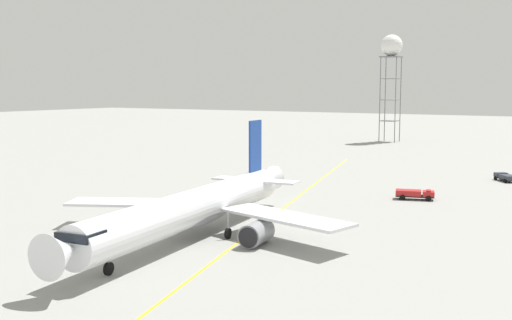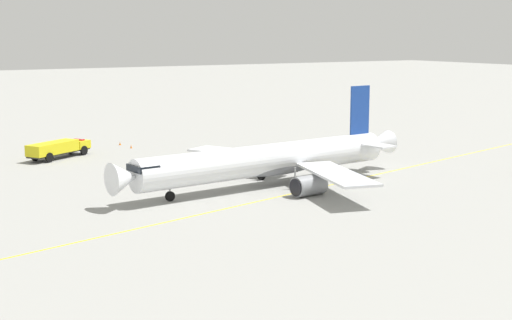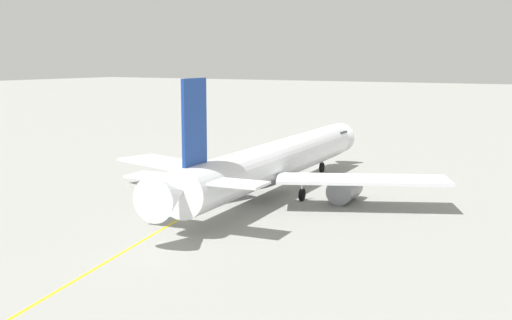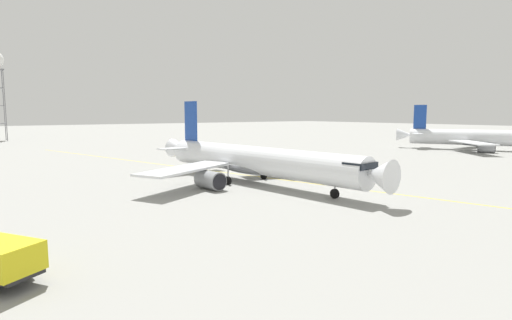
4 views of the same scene
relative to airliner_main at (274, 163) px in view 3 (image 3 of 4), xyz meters
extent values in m
plane|color=gray|center=(-1.83, 2.09, -3.01)|extent=(600.00, 600.00, 0.00)
cylinder|color=white|center=(0.05, -0.53, 0.21)|extent=(7.19, 34.94, 3.69)
cone|color=white|center=(1.94, -19.01, 0.21)|extent=(3.79, 3.34, 3.50)
cone|color=white|center=(-1.86, 18.24, 0.51)|extent=(3.52, 4.30, 3.13)
cube|color=black|center=(1.72, -16.82, 1.04)|extent=(3.36, 2.71, 0.70)
ellipsoid|color=slate|center=(-0.12, 1.20, -0.80)|extent=(4.57, 12.78, 2.03)
cube|color=#193D93|center=(-1.50, 14.67, 5.19)|extent=(0.56, 3.21, 6.26)
cube|color=white|center=(1.59, 14.99, 0.95)|extent=(4.97, 3.07, 0.20)
cube|color=white|center=(-4.59, 14.36, 0.95)|extent=(4.97, 3.07, 0.20)
cube|color=white|center=(8.82, 3.19, -0.43)|extent=(15.14, 7.80, 0.28)
cube|color=white|center=(-9.28, 1.34, -0.43)|extent=(14.96, 10.26, 0.28)
cylinder|color=gray|center=(6.87, 0.86, -1.84)|extent=(2.68, 4.01, 2.30)
cylinder|color=black|center=(7.07, -1.08, -1.84)|extent=(1.96, 0.35, 1.96)
cylinder|color=gray|center=(-6.90, -0.54, -1.84)|extent=(2.68, 4.01, 2.30)
cylinder|color=black|center=(-6.71, -2.48, -1.84)|extent=(1.96, 0.35, 1.96)
cylinder|color=#9EA0A5|center=(1.39, -13.67, -1.45)|extent=(0.20, 0.20, 2.02)
cylinder|color=black|center=(1.39, -13.67, -2.46)|extent=(0.41, 1.12, 1.10)
cylinder|color=#9EA0A5|center=(3.10, 1.52, -1.45)|extent=(0.20, 0.20, 2.02)
cylinder|color=black|center=(3.10, 1.52, -2.46)|extent=(0.41, 1.12, 1.10)
cylinder|color=#9EA0A5|center=(-3.35, 0.87, -1.45)|extent=(0.20, 0.20, 2.02)
cylinder|color=black|center=(-3.35, 0.87, -2.46)|extent=(0.41, 1.12, 1.10)
cube|color=yellow|center=(3.97, 4.24, -3.00)|extent=(34.48, 137.25, 0.01)
camera|label=1|loc=(36.63, -49.36, 12.26)|focal=42.97mm
camera|label=2|loc=(73.08, -45.73, 15.02)|focal=51.61mm
camera|label=3|loc=(-29.01, 52.61, 9.66)|focal=45.63mm
camera|label=4|loc=(-32.51, -44.65, 6.51)|focal=28.91mm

